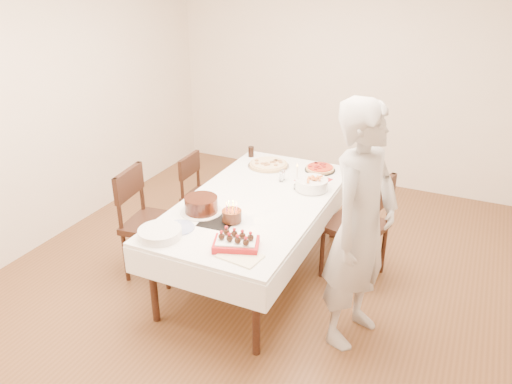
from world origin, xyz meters
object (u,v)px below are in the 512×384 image
at_px(strawberry_box, 236,243).
at_px(taper_candle, 297,176).
at_px(chair_left_dessert, 154,224).
at_px(pizza_pepperoni, 320,169).
at_px(cola_glass, 251,152).
at_px(chair_right_savory, 355,226).
at_px(person, 361,227).
at_px(pizza_white, 268,165).
at_px(birthday_cake, 232,212).
at_px(chair_left_savory, 207,197).
at_px(dining_table, 256,237).
at_px(pasta_bowl, 312,184).
at_px(layer_cake, 201,205).

bearing_deg(strawberry_box, taper_candle, 88.36).
height_order(chair_left_dessert, pizza_pepperoni, chair_left_dessert).
bearing_deg(cola_glass, chair_right_savory, -23.67).
xyz_separation_m(person, cola_glass, (-1.49, 1.33, -0.12)).
bearing_deg(pizza_pepperoni, cola_glass, 175.52).
distance_m(chair_right_savory, pizza_white, 1.11).
bearing_deg(birthday_cake, person, 1.44).
height_order(chair_left_savory, strawberry_box, chair_left_savory).
xyz_separation_m(cola_glass, strawberry_box, (0.69, -1.69, -0.01)).
relative_size(pizza_pepperoni, cola_glass, 2.72).
bearing_deg(chair_left_dessert, person, 171.07).
bearing_deg(chair_right_savory, cola_glass, 169.52).
distance_m(chair_left_dessert, cola_glass, 1.36).
xyz_separation_m(pizza_pepperoni, taper_candle, (-0.05, -0.50, 0.10)).
bearing_deg(chair_left_dessert, cola_glass, -112.15).
bearing_deg(pizza_pepperoni, chair_right_savory, -44.65).
bearing_deg(dining_table, person, -22.62).
xyz_separation_m(chair_left_savory, pizza_pepperoni, (1.05, 0.41, 0.34)).
distance_m(pizza_white, strawberry_box, 1.57).
xyz_separation_m(pizza_white, pasta_bowl, (0.57, -0.34, 0.03)).
bearing_deg(chair_right_savory, person, -61.95).
bearing_deg(chair_left_savory, chair_right_savory, 174.83).
bearing_deg(chair_left_savory, cola_glass, -122.49).
bearing_deg(birthday_cake, taper_candle, 73.20).
relative_size(dining_table, chair_left_savory, 2.49).
bearing_deg(chair_left_savory, layer_cake, 116.69).
height_order(pasta_bowl, birthday_cake, birthday_cake).
relative_size(person, cola_glass, 16.91).
bearing_deg(person, chair_right_savory, 30.18).
distance_m(dining_table, chair_left_dessert, 0.91).
bearing_deg(cola_glass, pasta_bowl, -31.45).
bearing_deg(chair_left_savory, birthday_cake, 128.80).
height_order(chair_right_savory, chair_left_savory, chair_right_savory).
distance_m(chair_left_savory, person, 2.03).
xyz_separation_m(chair_right_savory, pizza_white, (-1.01, 0.38, 0.27)).
height_order(dining_table, pizza_white, pizza_white).
relative_size(taper_candle, strawberry_box, 0.77).
bearing_deg(strawberry_box, pizza_pepperoni, 86.95).
bearing_deg(taper_candle, pasta_bowl, 19.45).
distance_m(chair_right_savory, chair_left_savory, 1.57).
xyz_separation_m(chair_left_dessert, pizza_white, (0.62, 1.10, 0.27)).
distance_m(chair_right_savory, chair_left_dessert, 1.77).
height_order(chair_right_savory, layer_cake, chair_right_savory).
height_order(pasta_bowl, cola_glass, cola_glass).
distance_m(chair_left_savory, pizza_pepperoni, 1.18).
distance_m(chair_left_dessert, pasta_bowl, 1.44).
height_order(chair_right_savory, chair_left_dessert, chair_right_savory).
bearing_deg(pasta_bowl, pizza_white, 149.25).
xyz_separation_m(pizza_white, cola_glass, (-0.28, 0.18, 0.03)).
relative_size(taper_candle, cola_glass, 2.27).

